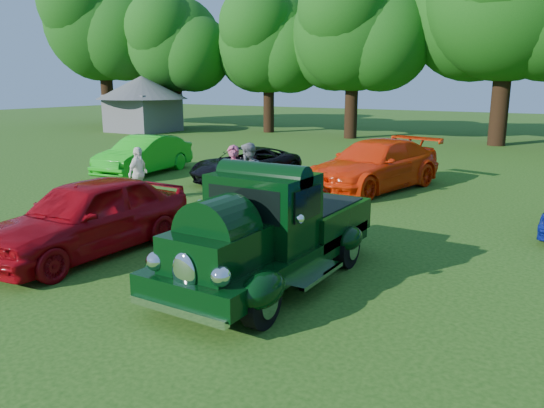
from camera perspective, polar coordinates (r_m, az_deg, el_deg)
The scene contains 11 objects.
ground at distance 9.68m, azimuth -8.66°, elevation -8.22°, with size 120.00×120.00×0.00m, color #1B4510.
hero_pickup at distance 9.37m, azimuth -0.14°, elevation -3.27°, with size 2.35×5.05×1.97m.
red_convertible at distance 11.52m, azimuth -19.21°, elevation -1.23°, with size 1.87×4.64×1.58m, color #9A060E.
back_car_lime at distance 21.09m, azimuth -13.60°, elevation 5.15°, with size 1.55×4.43×1.46m, color #17A315.
back_car_black at distance 19.02m, azimuth -2.85°, elevation 4.28°, with size 1.99×4.32×1.20m, color black.
back_car_orange at distance 17.80m, azimuth 10.95°, elevation 4.13°, with size 2.26×5.56×1.61m, color #F22F08.
spectator_pink at distance 14.05m, azimuth -4.13°, elevation 2.54°, with size 0.68×0.45×1.87m, color #B84C71.
spectator_grey at distance 14.63m, azimuth -2.59°, elevation 2.96°, with size 0.91×0.71×1.86m, color gray.
spectator_white at distance 16.31m, azimuth -14.19°, elevation 3.17°, with size 0.94×0.39×1.61m, color white.
gazebo at distance 39.43m, azimuth -13.77°, elevation 11.07°, with size 6.40×6.40×3.90m.
tree_line at distance 31.72m, azimuth 22.93°, elevation 18.61°, with size 66.37×10.84×12.51m.
Camera 1 is at (5.89, -6.85, 3.48)m, focal length 35.00 mm.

